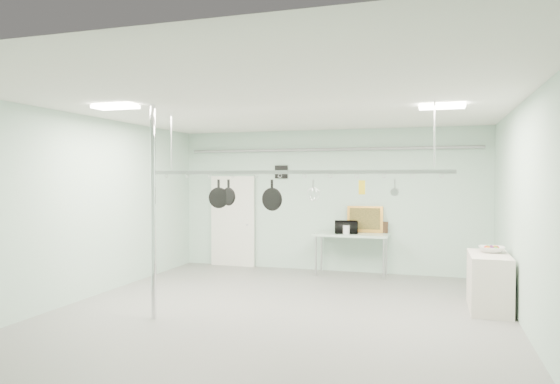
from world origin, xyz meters
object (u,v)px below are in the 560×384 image
(chrome_pole, at_px, (153,212))
(microwave, at_px, (346,227))
(prep_table, at_px, (351,237))
(skillet_left, at_px, (219,194))
(side_cabinet, at_px, (489,282))
(skillet_right, at_px, (272,195))
(fruit_bowl, at_px, (492,249))
(pot_rack, at_px, (292,170))
(skillet_mid, at_px, (229,192))
(coffee_canister, at_px, (346,230))

(chrome_pole, xyz_separation_m, microwave, (2.19, 4.19, -0.56))
(microwave, bearing_deg, prep_table, 171.96)
(chrome_pole, relative_size, skillet_left, 6.97)
(side_cabinet, relative_size, skillet_right, 2.43)
(fruit_bowl, distance_m, skillet_right, 3.68)
(pot_rack, distance_m, skillet_mid, 1.13)
(side_cabinet, relative_size, microwave, 2.45)
(coffee_canister, bearing_deg, fruit_bowl, -35.09)
(skillet_mid, relative_size, skillet_right, 0.83)
(microwave, relative_size, skillet_mid, 1.20)
(side_cabinet, distance_m, skillet_left, 4.56)
(side_cabinet, xyz_separation_m, pot_rack, (-2.95, -1.10, 1.78))
(pot_rack, distance_m, fruit_bowl, 3.50)
(side_cabinet, height_order, skillet_right, skillet_right)
(prep_table, height_order, pot_rack, pot_rack)
(fruit_bowl, distance_m, skillet_left, 4.53)
(prep_table, relative_size, side_cabinet, 1.33)
(chrome_pole, bearing_deg, side_cabinet, 22.41)
(prep_table, height_order, skillet_right, skillet_right)
(coffee_canister, height_order, fruit_bowl, coffee_canister)
(side_cabinet, relative_size, fruit_bowl, 2.96)
(fruit_bowl, bearing_deg, skillet_right, -159.07)
(side_cabinet, xyz_separation_m, microwave, (-2.66, 2.19, 0.59))
(prep_table, xyz_separation_m, pot_rack, (-0.40, -3.30, 1.40))
(prep_table, bearing_deg, skillet_mid, -114.00)
(skillet_left, distance_m, skillet_right, 0.91)
(skillet_right, bearing_deg, pot_rack, 12.74)
(prep_table, xyz_separation_m, skillet_right, (-0.73, -3.30, 1.01))
(pot_rack, xyz_separation_m, fruit_bowl, (3.00, 1.28, -1.28))
(pot_rack, bearing_deg, fruit_bowl, 23.02)
(skillet_left, height_order, skillet_right, same)
(chrome_pole, distance_m, pot_rack, 2.19)
(fruit_bowl, bearing_deg, coffee_canister, 144.91)
(skillet_mid, bearing_deg, chrome_pole, -109.52)
(pot_rack, relative_size, skillet_left, 10.45)
(coffee_canister, height_order, skillet_right, skillet_right)
(microwave, distance_m, fruit_bowl, 3.38)
(pot_rack, relative_size, fruit_bowl, 11.85)
(coffee_canister, bearing_deg, microwave, 98.89)
(microwave, relative_size, skillet_left, 1.07)
(pot_rack, height_order, microwave, pot_rack)
(fruit_bowl, bearing_deg, side_cabinet, -106.78)
(fruit_bowl, xyz_separation_m, skillet_mid, (-4.07, -1.28, 0.93))
(chrome_pole, distance_m, skillet_right, 1.82)
(microwave, xyz_separation_m, skillet_right, (-0.62, -3.29, 0.80))
(side_cabinet, distance_m, skillet_mid, 4.41)
(prep_table, relative_size, coffee_canister, 8.22)
(side_cabinet, relative_size, coffee_canister, 6.17)
(prep_table, relative_size, pot_rack, 0.33)
(prep_table, bearing_deg, side_cabinet, -40.79)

